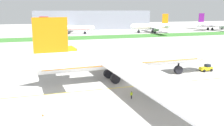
% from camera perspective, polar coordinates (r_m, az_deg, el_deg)
% --- Properties ---
extents(ground_plane, '(600.00, 600.00, 0.00)m').
position_cam_1_polar(ground_plane, '(67.27, 3.97, -4.80)').
color(ground_plane, '#ADAAA5').
rests_on(ground_plane, ground).
extents(apron_taxi_line, '(280.00, 0.36, 0.01)m').
position_cam_1_polar(apron_taxi_line, '(65.62, 4.55, -5.24)').
color(apron_taxi_line, yellow).
rests_on(apron_taxi_line, ground).
extents(grass_median_strip, '(320.00, 24.00, 0.10)m').
position_cam_1_polar(grass_median_strip, '(177.36, -9.50, 5.52)').
color(grass_median_strip, '#38722D').
rests_on(grass_median_strip, ground).
extents(airliner_foreground, '(56.48, 90.37, 17.44)m').
position_cam_1_polar(airliner_foreground, '(70.25, 2.13, 0.92)').
color(airliner_foreground, white).
rests_on(airliner_foreground, ground).
extents(pushback_tug, '(5.83, 2.45, 2.25)m').
position_cam_1_polar(pushback_tug, '(86.38, 20.31, -1.07)').
color(pushback_tug, yellow).
rests_on(pushback_tug, ground).
extents(ground_crew_wingwalker_port, '(0.55, 0.44, 1.75)m').
position_cam_1_polar(ground_crew_wingwalker_port, '(56.39, 4.38, -7.01)').
color(ground_crew_wingwalker_port, black).
rests_on(ground_crew_wingwalker_port, ground).
extents(traffic_cone_port_wing, '(0.36, 0.36, 0.58)m').
position_cam_1_polar(traffic_cone_port_wing, '(49.68, -15.26, -11.07)').
color(traffic_cone_port_wing, '#F2590C').
rests_on(traffic_cone_port_wing, ground).
extents(service_truck_baggage_loader, '(5.47, 4.10, 2.90)m').
position_cam_1_polar(service_truck_baggage_loader, '(118.32, -9.06, 3.15)').
color(service_truck_baggage_loader, yellow).
rests_on(service_truck_baggage_loader, ground).
extents(parked_airliner_far_centre, '(45.95, 75.34, 13.78)m').
position_cam_1_polar(parked_airliner_far_centre, '(205.64, -10.58, 7.64)').
color(parked_airliner_far_centre, white).
rests_on(parked_airliner_far_centre, ground).
extents(parked_airliner_far_right, '(36.86, 56.25, 15.72)m').
position_cam_1_polar(parked_airliner_far_right, '(216.10, 8.90, 8.07)').
color(parked_airliner_far_right, white).
rests_on(parked_airliner_far_right, ground).
extents(parked_airliner_far_outer, '(43.89, 69.29, 15.83)m').
position_cam_1_polar(parked_airliner_far_outer, '(259.08, 21.48, 8.02)').
color(parked_airliner_far_outer, white).
rests_on(parked_airliner_far_outer, ground).
extents(terminal_building, '(114.01, 20.00, 18.00)m').
position_cam_1_polar(terminal_building, '(255.56, -4.33, 9.58)').
color(terminal_building, gray).
rests_on(terminal_building, ground).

